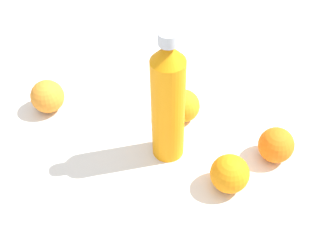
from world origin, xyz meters
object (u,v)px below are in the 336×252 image
Objects in this scene: water_bottle at (168,102)px; orange_2 at (276,145)px; orange_1 at (47,96)px; orange_3 at (183,106)px; orange_0 at (230,174)px.

water_bottle reaches higher than orange_2.
orange_1 reaches higher than orange_2.
orange_3 is (-0.11, -0.00, -0.11)m from water_bottle.
orange_0 is at bearing 45.74° from orange_3.
orange_2 is (-0.11, 0.07, -0.00)m from orange_0.
orange_0 is at bearing -32.50° from orange_2.
orange_0 is 1.02× the size of orange_1.
orange_3 is (-0.09, 0.31, -0.00)m from orange_1.
orange_0 is 0.13m from orange_2.
orange_2 and orange_3 have the same top height.
water_bottle is 4.11× the size of orange_3.
water_bottle is at bearing -105.50° from orange_0.
orange_1 is (-0.02, -0.31, -0.11)m from water_bottle.
orange_3 is at bearing -134.26° from orange_0.
water_bottle is at bearing -72.60° from orange_2.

